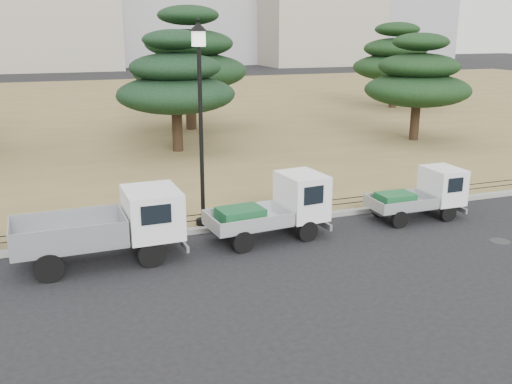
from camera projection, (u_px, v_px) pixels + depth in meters
name	position (u px, v px, depth m)	size (l,w,h in m)	color
ground	(281.00, 256.00, 15.73)	(220.00, 220.00, 0.00)	black
lawn	(126.00, 111.00, 43.33)	(120.00, 56.00, 0.15)	olive
curb	(249.00, 224.00, 18.05)	(120.00, 0.25, 0.16)	gray
truck_large	(109.00, 224.00, 15.08)	(4.38, 1.84, 1.89)	black
truck_kei_front	(276.00, 208.00, 16.89)	(3.66, 1.84, 1.87)	black
truck_kei_rear	(422.00, 194.00, 18.68)	(3.13, 1.36, 1.64)	black
street_lamp	(200.00, 92.00, 16.70)	(0.54, 0.54, 6.08)	black
pipe_fence	(248.00, 212.00, 18.09)	(38.00, 0.04, 0.40)	black
manhole	(500.00, 241.00, 16.80)	(0.60, 0.60, 0.01)	#2D2D30
pine_center_left	(176.00, 82.00, 27.66)	(5.80, 5.80, 5.90)	black
pine_center_right	(189.00, 59.00, 33.70)	(6.83, 6.83, 7.25)	black
pine_east_near	(418.00, 79.00, 30.63)	(5.66, 5.66, 5.72)	black
pine_east_far	(395.00, 59.00, 43.59)	(6.40, 6.40, 6.43)	black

